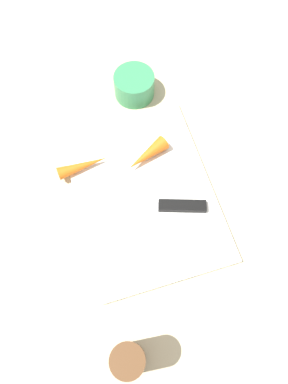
% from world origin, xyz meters
% --- Properties ---
extents(ground_plane, '(1.40, 1.40, 0.00)m').
position_xyz_m(ground_plane, '(0.00, 0.00, 0.00)').
color(ground_plane, '#C6B793').
extents(cutting_board, '(0.36, 0.26, 0.01)m').
position_xyz_m(cutting_board, '(0.00, 0.00, 0.01)').
color(cutting_board, white).
rests_on(cutting_board, ground_plane).
extents(knife, '(0.08, 0.20, 0.01)m').
position_xyz_m(knife, '(0.05, 0.05, 0.02)').
color(knife, '#B7B7BC').
rests_on(knife, cutting_board).
extents(carrot_long, '(0.03, 0.10, 0.03)m').
position_xyz_m(carrot_long, '(-0.08, -0.10, 0.02)').
color(carrot_long, orange).
rests_on(carrot_long, cutting_board).
extents(carrot_short, '(0.07, 0.10, 0.03)m').
position_xyz_m(carrot_short, '(-0.07, 0.03, 0.03)').
color(carrot_short, orange).
rests_on(carrot_short, cutting_board).
extents(small_bowl, '(0.09, 0.09, 0.05)m').
position_xyz_m(small_bowl, '(-0.24, 0.05, 0.03)').
color(small_bowl, '#388C59').
rests_on(small_bowl, ground_plane).
extents(pepper_grinder, '(0.05, 0.05, 0.13)m').
position_xyz_m(pepper_grinder, '(0.27, -0.11, 0.06)').
color(pepper_grinder, brown).
rests_on(pepper_grinder, ground_plane).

